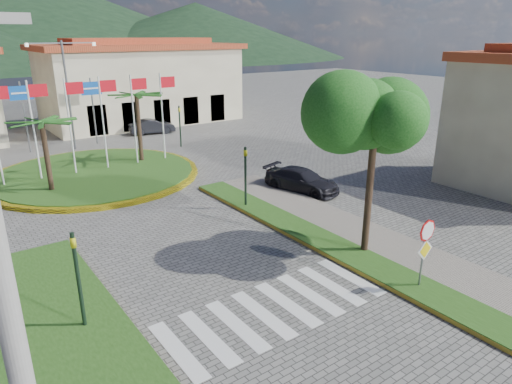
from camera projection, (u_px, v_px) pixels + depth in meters
ground at (368, 382)px, 11.67m from camera, size 160.00×160.00×0.00m
sidewalk_right at (437, 278)px, 16.50m from camera, size 4.00×28.00×0.15m
verge_right at (417, 288)px, 15.83m from camera, size 1.60×28.00×0.18m
median_left at (43, 352)px, 12.62m from camera, size 5.00×14.00×0.18m
crosswalk at (272, 310)px, 14.72m from camera, size 8.00×3.00×0.01m
roundabout_island at (95, 174)px, 28.43m from camera, size 12.70×12.70×6.00m
stop_sign at (425, 243)px, 15.30m from camera, size 0.80×0.11×2.65m
deciduous_tree at (375, 127)px, 16.84m from camera, size 3.60×3.60×6.80m
utility_pole at (15, 349)px, 6.03m from camera, size 0.32×0.32×9.00m
traffic_light_left at (77, 272)px, 13.11m from camera, size 0.15×0.18×3.20m
traffic_light_right at (245, 172)px, 22.70m from camera, size 0.15×0.18×3.20m
traffic_light_far at (180, 122)px, 35.34m from camera, size 0.18×0.15×3.20m
direction_sign_west at (23, 105)px, 33.06m from camera, size 1.60×0.14×5.20m
direction_sign_east at (92, 100)px, 35.84m from camera, size 1.60×0.14×5.20m
street_lamp_centre at (68, 90)px, 33.67m from camera, size 4.80×0.16×8.00m
building_right at (141, 82)px, 44.97m from camera, size 19.08×9.54×8.05m
hill_far_east at (196, 32)px, 150.71m from camera, size 120.00×120.00×18.00m
car_dark_b at (152, 126)px, 40.40m from camera, size 4.09×1.98×1.29m
car_side_right at (302, 180)px, 25.63m from camera, size 2.99×4.76×1.29m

